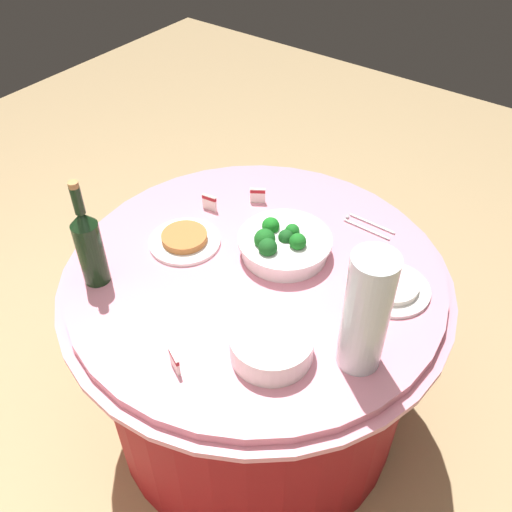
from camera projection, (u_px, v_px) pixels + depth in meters
name	position (u px, v px, depth m)	size (l,w,h in m)	color
ground_plane	(256.00, 410.00, 2.15)	(6.00, 6.00, 0.00)	tan
buffet_table	(256.00, 347.00, 1.89)	(1.16, 1.16, 0.74)	maroon
broccoli_bowl	(283.00, 244.00, 1.67)	(0.28, 0.28, 0.11)	white
plate_stack	(271.00, 345.00, 1.40)	(0.21, 0.21, 0.07)	white
wine_bottle	(89.00, 245.00, 1.53)	(0.07, 0.07, 0.34)	black
decorative_fruit_vase	(366.00, 316.00, 1.30)	(0.11, 0.11, 0.34)	silver
serving_tongs	(367.00, 226.00, 1.79)	(0.17, 0.05, 0.01)	silver
food_plate_peanuts	(185.00, 240.00, 1.73)	(0.22, 0.22, 0.03)	white
food_plate_rice	(391.00, 287.00, 1.58)	(0.22, 0.22, 0.03)	white
label_placard_front	(174.00, 361.00, 1.36)	(0.05, 0.03, 0.05)	white
label_placard_mid	(258.00, 195.00, 1.87)	(0.05, 0.03, 0.05)	white
label_placard_rear	(209.00, 202.00, 1.84)	(0.05, 0.02, 0.05)	white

